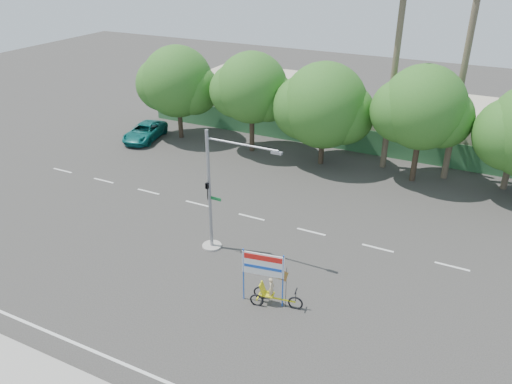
% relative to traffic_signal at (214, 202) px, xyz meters
% --- Properties ---
extents(ground, '(120.00, 120.00, 0.00)m').
position_rel_traffic_signal_xyz_m(ground, '(2.20, -3.98, -2.92)').
color(ground, '#33302D').
rests_on(ground, ground).
extents(fence, '(38.00, 0.08, 2.00)m').
position_rel_traffic_signal_xyz_m(fence, '(2.20, 17.52, -1.92)').
color(fence, '#336B3D').
rests_on(fence, ground).
extents(building_left, '(12.00, 8.00, 4.00)m').
position_rel_traffic_signal_xyz_m(building_left, '(-7.80, 22.02, -0.92)').
color(building_left, beige).
rests_on(building_left, ground).
extents(building_right, '(14.00, 8.00, 3.60)m').
position_rel_traffic_signal_xyz_m(building_right, '(10.20, 22.02, -1.12)').
color(building_right, beige).
rests_on(building_right, ground).
extents(tree_far_left, '(7.14, 6.00, 7.96)m').
position_rel_traffic_signal_xyz_m(tree_far_left, '(-11.85, 14.02, 1.84)').
color(tree_far_left, '#473828').
rests_on(tree_far_left, ground).
extents(tree_left, '(6.66, 5.60, 8.07)m').
position_rel_traffic_signal_xyz_m(tree_left, '(-4.85, 14.02, 2.14)').
color(tree_left, '#473828').
rests_on(tree_left, ground).
extents(tree_center, '(7.62, 6.40, 7.85)m').
position_rel_traffic_signal_xyz_m(tree_center, '(1.14, 14.02, 1.55)').
color(tree_center, '#473828').
rests_on(tree_center, ground).
extents(tree_right, '(6.90, 5.80, 8.36)m').
position_rel_traffic_signal_xyz_m(tree_right, '(8.15, 14.02, 2.32)').
color(tree_right, '#473828').
rests_on(tree_right, ground).
extents(palm_tall, '(3.73, 3.79, 17.45)m').
position_rel_traffic_signal_xyz_m(palm_tall, '(10.20, 15.52, 7.55)').
color(palm_tall, '#70604C').
rests_on(palm_tall, ground).
extents(palm_short, '(3.73, 3.79, 14.45)m').
position_rel_traffic_signal_xyz_m(palm_short, '(5.70, 15.52, 5.94)').
color(palm_short, '#70604C').
rests_on(palm_short, ground).
extents(traffic_signal, '(4.72, 1.10, 7.00)m').
position_rel_traffic_signal_xyz_m(traffic_signal, '(0.00, 0.00, 0.00)').
color(traffic_signal, gray).
rests_on(traffic_signal, ground).
extents(trike_billboard, '(2.94, 0.92, 2.92)m').
position_rel_traffic_signal_xyz_m(trike_billboard, '(4.68, -3.07, -1.74)').
color(trike_billboard, black).
rests_on(trike_billboard, ground).
extents(pickup_truck, '(3.23, 5.40, 1.41)m').
position_rel_traffic_signal_xyz_m(pickup_truck, '(-14.29, 12.15, -2.22)').
color(pickup_truck, '#0E635F').
rests_on(pickup_truck, ground).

